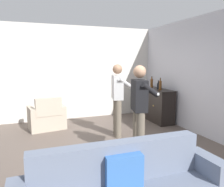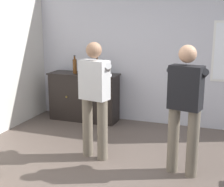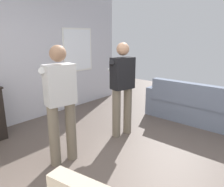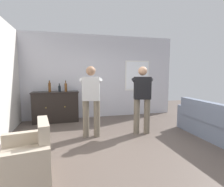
{
  "view_description": "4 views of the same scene",
  "coord_description": "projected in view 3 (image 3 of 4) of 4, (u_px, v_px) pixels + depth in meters",
  "views": [
    {
      "loc": [
        4.0,
        -1.1,
        1.74
      ],
      "look_at": [
        0.0,
        0.36,
        1.12
      ],
      "focal_mm": 35.0,
      "sensor_mm": 36.0,
      "label": 1
    },
    {
      "loc": [
        1.02,
        -3.2,
        1.96
      ],
      "look_at": [
        -0.23,
        0.31,
        1.09
      ],
      "focal_mm": 50.0,
      "sensor_mm": 36.0,
      "label": 2
    },
    {
      "loc": [
        -2.35,
        -1.67,
        1.8
      ],
      "look_at": [
        -0.05,
        0.31,
        0.99
      ],
      "focal_mm": 35.0,
      "sensor_mm": 36.0,
      "label": 3
    },
    {
      "loc": [
        -1.19,
        -3.33,
        1.51
      ],
      "look_at": [
        -0.24,
        0.31,
        1.08
      ],
      "focal_mm": 28.0,
      "sensor_mm": 36.0,
      "label": 4
    }
  ],
  "objects": [
    {
      "name": "couch",
      "position": [
        199.0,
        109.0,
        4.5
      ],
      "size": [
        0.57,
        2.28,
        0.88
      ],
      "color": "slate",
      "rests_on": "ground"
    },
    {
      "name": "wall_back_with_window",
      "position": [
        30.0,
        55.0,
        4.58
      ],
      "size": [
        5.2,
        0.15,
        2.8
      ],
      "color": "silver",
      "rests_on": "ground"
    },
    {
      "name": "person_standing_right",
      "position": [
        122.0,
        85.0,
        3.87
      ],
      "size": [
        0.54,
        0.51,
        1.68
      ],
      "color": "#6B6051",
      "rests_on": "ground"
    },
    {
      "name": "ground",
      "position": [
        130.0,
        160.0,
        3.24
      ],
      "size": [
        10.4,
        10.4,
        0.0
      ],
      "primitive_type": "plane",
      "color": "brown"
    },
    {
      "name": "person_standing_left",
      "position": [
        60.0,
        100.0,
        3.0
      ],
      "size": [
        0.55,
        0.51,
        1.68
      ],
      "color": "#6B6051",
      "rests_on": "ground"
    }
  ]
}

